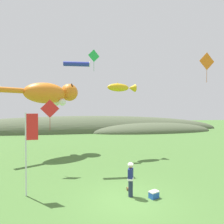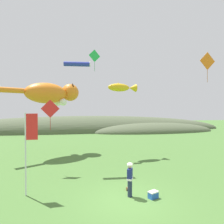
# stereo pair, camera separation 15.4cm
# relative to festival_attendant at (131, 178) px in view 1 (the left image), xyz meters

# --- Properties ---
(ground_plane) EXTENTS (120.00, 120.00, 0.00)m
(ground_plane) POSITION_rel_festival_attendant_xyz_m (-0.20, -0.32, -0.95)
(ground_plane) COLOR #477033
(distant_hill_ridge) EXTENTS (61.75, 13.16, 6.20)m
(distant_hill_ridge) POSITION_rel_festival_attendant_xyz_m (1.74, 30.82, -0.95)
(distant_hill_ridge) COLOR #4C563D
(distant_hill_ridge) RESTS_ON ground
(festival_attendant) EXTENTS (0.42, 0.49, 1.77)m
(festival_attendant) POSITION_rel_festival_attendant_xyz_m (0.00, 0.00, 0.00)
(festival_attendant) COLOR #232D47
(festival_attendant) RESTS_ON ground
(kite_spool) EXTENTS (0.12, 0.20, 0.20)m
(kite_spool) POSITION_rel_festival_attendant_xyz_m (0.09, 0.79, -0.85)
(kite_spool) COLOR olive
(kite_spool) RESTS_ON ground
(picnic_cooler) EXTENTS (0.58, 0.49, 0.36)m
(picnic_cooler) POSITION_rel_festival_attendant_xyz_m (1.13, -0.41, -0.77)
(picnic_cooler) COLOR blue
(picnic_cooler) RESTS_ON ground
(festival_banner_pole) EXTENTS (0.66, 0.08, 4.41)m
(festival_banner_pole) POSITION_rel_festival_attendant_xyz_m (-5.23, 1.24, 1.94)
(festival_banner_pole) COLOR silver
(festival_banner_pole) RESTS_ON ground
(kite_giant_cat) EXTENTS (7.16, 4.60, 2.41)m
(kite_giant_cat) POSITION_rel_festival_attendant_xyz_m (-4.92, 11.04, 5.19)
(kite_giant_cat) COLOR orange
(kite_fish_windsock) EXTENTS (3.03, 1.22, 0.91)m
(kite_fish_windsock) POSITION_rel_festival_attendant_xyz_m (1.90, 9.10, 5.75)
(kite_fish_windsock) COLOR gold
(kite_tube_streamer) EXTENTS (2.06, 0.58, 0.44)m
(kite_tube_streamer) POSITION_rel_festival_attendant_xyz_m (-2.51, 5.79, 7.13)
(kite_tube_streamer) COLOR #2633A5
(kite_diamond_green) EXTENTS (1.17, 0.41, 2.13)m
(kite_diamond_green) POSITION_rel_festival_attendant_xyz_m (-0.74, 9.65, 8.84)
(kite_diamond_green) COLOR green
(kite_diamond_red) EXTENTS (1.33, 0.04, 2.23)m
(kite_diamond_red) POSITION_rel_festival_attendant_xyz_m (-4.51, 5.18, 3.65)
(kite_diamond_red) COLOR red
(kite_diamond_orange) EXTENTS (1.31, 0.10, 2.21)m
(kite_diamond_orange) POSITION_rel_festival_attendant_xyz_m (6.77, 2.95, 7.13)
(kite_diamond_orange) COLOR orange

